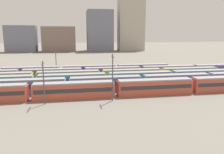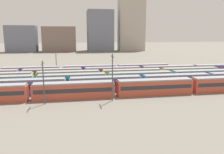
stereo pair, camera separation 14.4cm
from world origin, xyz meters
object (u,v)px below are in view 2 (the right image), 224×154
object	(u,v)px
train_track_2	(140,78)
catenary_pole_2	(43,80)
train_track_0	(116,88)
train_track_1	(142,82)
train_track_4	(141,72)
train_track_5	(61,72)
catenary_pole_1	(56,62)
train_track_3	(101,76)
catenary_pole_0	(112,75)

from	to	relation	value
train_track_2	catenary_pole_2	bearing A→B (deg)	-150.93
train_track_0	train_track_1	xyz separation A→B (m)	(7.95, 5.20, 0.00)
train_track_0	train_track_2	xyz separation A→B (m)	(9.08, 10.40, 0.00)
train_track_2	train_track_4	distance (m)	10.94
train_track_2	train_track_4	size ratio (longest dim) A/B	0.83
train_track_1	train_track_5	xyz separation A→B (m)	(-21.49, 20.80, 0.00)
train_track_2	catenary_pole_2	size ratio (longest dim) A/B	10.46
train_track_4	catenary_pole_1	size ratio (longest dim) A/B	12.87
train_track_3	train_track_2	bearing A→B (deg)	-26.26
train_track_0	train_track_4	bearing A→B (deg)	59.02
train_track_0	train_track_3	distance (m)	15.67
train_track_3	catenary_pole_1	bearing A→B (deg)	135.80
train_track_5	catenary_pole_0	distance (m)	31.90
train_track_0	train_track_3	bearing A→B (deg)	95.34
train_track_5	catenary_pole_1	xyz separation A→B (m)	(-1.66, 2.97, 2.99)
train_track_2	train_track_3	size ratio (longest dim) A/B	1.25
train_track_3	catenary_pole_1	size ratio (longest dim) A/B	8.55
catenary_pole_0	catenary_pole_2	bearing A→B (deg)	-179.80
catenary_pole_0	catenary_pole_2	xyz separation A→B (m)	(-14.20, -0.05, -0.65)
train_track_0	train_track_4	size ratio (longest dim) A/B	0.66
train_track_4	catenary_pole_1	distance (m)	29.02
train_track_2	train_track_0	bearing A→B (deg)	-131.12
train_track_4	catenary_pole_2	xyz separation A→B (m)	(-27.99, -24.06, 3.10)
train_track_0	catenary_pole_0	size ratio (longest dim) A/B	7.32
train_track_4	catenary_pole_0	xyz separation A→B (m)	(-13.79, -24.01, 3.75)
train_track_0	catenary_pole_0	world-z (taller)	catenary_pole_0
train_track_2	train_track_5	xyz separation A→B (m)	(-22.63, 15.60, 0.00)
catenary_pole_1	train_track_0	bearing A→B (deg)	-62.31
train_track_3	catenary_pole_2	size ratio (longest dim) A/B	8.35
catenary_pole_2	catenary_pole_1	bearing A→B (deg)	89.48
train_track_2	train_track_5	bearing A→B (deg)	145.41
train_track_3	train_track_5	xyz separation A→B (m)	(-12.09, 10.40, 0.00)
train_track_1	train_track_4	world-z (taller)	same
train_track_2	catenary_pole_2	distance (m)	28.29
train_track_3	catenary_pole_0	size ratio (longest dim) A/B	7.32
train_track_5	catenary_pole_2	bearing A→B (deg)	-93.82
train_track_0	catenary_pole_1	size ratio (longest dim) A/B	8.55
train_track_0	catenary_pole_2	distance (m)	16.14
train_track_0	catenary_pole_2	bearing A→B (deg)	-168.11
train_track_2	catenary_pole_2	xyz separation A→B (m)	(-24.58, -13.66, 3.10)
catenary_pole_0	train_track_0	bearing A→B (deg)	67.94
train_track_0	catenary_pole_1	xyz separation A→B (m)	(-15.20, 28.97, 2.99)
train_track_2	train_track_5	world-z (taller)	same
train_track_1	train_track_5	bearing A→B (deg)	135.94
train_track_3	train_track_5	world-z (taller)	same
train_track_1	train_track_3	xyz separation A→B (m)	(-9.41, 10.40, 0.00)
catenary_pole_1	train_track_5	bearing A→B (deg)	-60.79
train_track_0	catenary_pole_1	world-z (taller)	catenary_pole_1
catenary_pole_1	catenary_pole_0	bearing A→B (deg)	-66.64
train_track_0	train_track_4	world-z (taller)	same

